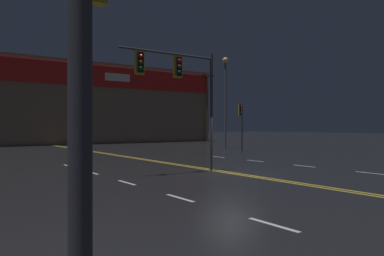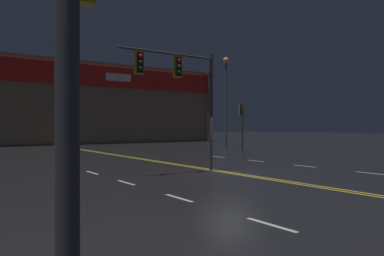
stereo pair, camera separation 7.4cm
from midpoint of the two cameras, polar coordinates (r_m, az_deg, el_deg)
The scene contains 7 objects.
ground_plane at distance 16.89m, azimuth 5.82°, elevation -6.83°, with size 200.00×200.00×0.00m, color black.
road_markings at distance 16.54m, azimuth 11.72°, elevation -6.98°, with size 15.04×60.00×0.01m.
traffic_signal_median at distance 16.74m, azimuth -2.43°, elevation 7.60°, with size 4.80×0.36×5.53m.
traffic_signal_corner_northeast at distance 31.78m, azimuth 7.43°, elevation 1.76°, with size 0.42×0.36×3.98m.
streetlight_near_left at distance 36.37m, azimuth 5.04°, elevation 5.87°, with size 0.56×0.56×8.76m.
building_backdrop at distance 48.56m, azimuth -21.89°, elevation 3.50°, with size 42.60×10.23×9.68m.
utility_pole_row at distance 42.90m, azimuth -22.33°, elevation 4.39°, with size 46.09×0.26×10.24m.
Camera 1 is at (-10.98, -12.68, 2.08)m, focal length 35.00 mm.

